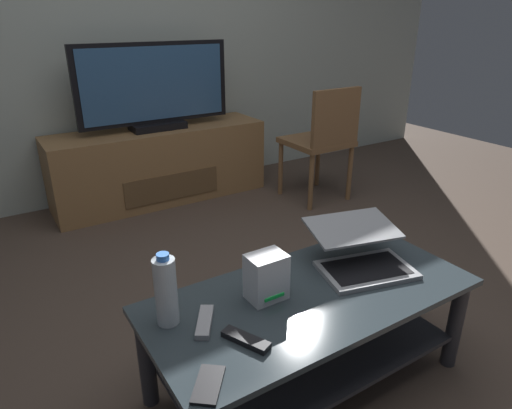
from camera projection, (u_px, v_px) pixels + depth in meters
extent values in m
plane|color=#4C3D33|center=(291.00, 331.00, 2.08)|extent=(7.68, 7.68, 0.00)
cube|color=#A8B2A8|center=(116.00, 5.00, 3.22)|extent=(6.40, 0.12, 2.80)
cube|color=#2D383D|center=(312.00, 295.00, 1.64)|extent=(1.21, 0.56, 0.02)
cube|color=#2D2D33|center=(308.00, 352.00, 1.74)|extent=(1.07, 0.50, 0.02)
cylinder|color=#2D2D33|center=(455.00, 324.00, 1.81)|extent=(0.06, 0.06, 0.39)
cylinder|color=#2D2D33|center=(147.00, 360.00, 1.63)|extent=(0.06, 0.06, 0.39)
cylinder|color=#2D2D33|center=(370.00, 272.00, 2.18)|extent=(0.06, 0.06, 0.39)
cube|color=olive|center=(160.00, 164.00, 3.46)|extent=(1.61, 0.45, 0.56)
cube|color=brown|center=(173.00, 187.00, 3.33)|extent=(0.72, 0.01, 0.19)
cube|color=black|center=(158.00, 126.00, 3.33)|extent=(0.39, 0.20, 0.05)
cube|color=black|center=(154.00, 83.00, 3.21)|extent=(1.12, 0.04, 0.56)
cube|color=#2D517A|center=(155.00, 84.00, 3.19)|extent=(1.04, 0.01, 0.50)
cube|color=brown|center=(316.00, 142.00, 3.43)|extent=(0.44, 0.44, 0.04)
cube|color=brown|center=(336.00, 119.00, 3.19)|extent=(0.42, 0.04, 0.42)
cylinder|color=brown|center=(318.00, 161.00, 3.76)|extent=(0.04, 0.04, 0.43)
cylinder|color=brown|center=(281.00, 169.00, 3.57)|extent=(0.04, 0.04, 0.43)
cylinder|color=brown|center=(350.00, 173.00, 3.47)|extent=(0.04, 0.04, 0.43)
cylinder|color=brown|center=(311.00, 182.00, 3.28)|extent=(0.04, 0.04, 0.43)
cube|color=gray|center=(366.00, 270.00, 1.76)|extent=(0.40, 0.31, 0.02)
cube|color=black|center=(366.00, 268.00, 1.76)|extent=(0.34, 0.25, 0.00)
cube|color=gray|center=(352.00, 228.00, 1.83)|extent=(0.40, 0.31, 0.04)
cube|color=#3F8CD8|center=(353.00, 228.00, 1.82)|extent=(0.36, 0.27, 0.03)
cube|color=silver|center=(266.00, 277.00, 1.57)|extent=(0.13, 0.10, 0.17)
cube|color=#19D84C|center=(275.00, 297.00, 1.56)|extent=(0.08, 0.00, 0.01)
cylinder|color=silver|center=(166.00, 292.00, 1.43)|extent=(0.07, 0.07, 0.23)
cylinder|color=blue|center=(163.00, 257.00, 1.38)|extent=(0.04, 0.04, 0.02)
cube|color=black|center=(208.00, 385.00, 1.22)|extent=(0.14, 0.15, 0.01)
cube|color=black|center=(246.00, 340.00, 1.38)|extent=(0.11, 0.16, 0.02)
cube|color=#99999E|center=(205.00, 322.00, 1.46)|extent=(0.12, 0.16, 0.02)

